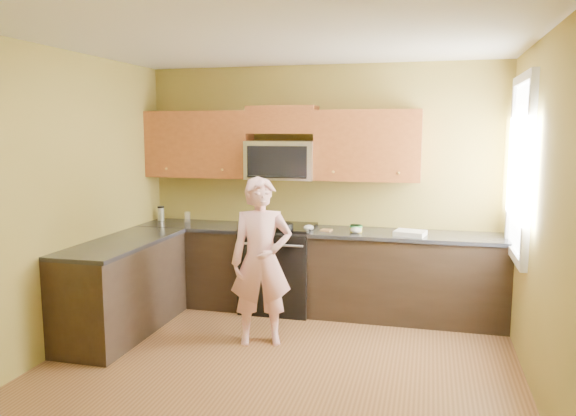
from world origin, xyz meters
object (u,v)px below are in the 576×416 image
(frying_pan, at_px, (282,228))
(travel_mug, at_px, (161,220))
(butter_tub, at_px, (356,232))
(stove, at_px, (279,267))
(microwave, at_px, (282,179))
(woman, at_px, (261,261))

(frying_pan, height_order, travel_mug, travel_mug)
(frying_pan, xyz_separation_m, butter_tub, (0.77, 0.12, -0.03))
(frying_pan, height_order, butter_tub, frying_pan)
(travel_mug, bearing_deg, stove, -5.94)
(butter_tub, distance_m, travel_mug, 2.36)
(microwave, relative_size, frying_pan, 1.84)
(stove, bearing_deg, butter_tub, -2.74)
(woman, relative_size, travel_mug, 9.25)
(stove, height_order, woman, woman)
(stove, height_order, frying_pan, frying_pan)
(microwave, bearing_deg, travel_mug, 178.81)
(microwave, distance_m, frying_pan, 0.58)
(woman, xyz_separation_m, frying_pan, (-0.02, 0.83, 0.17))
(butter_tub, height_order, travel_mug, travel_mug)
(stove, relative_size, frying_pan, 2.30)
(microwave, height_order, frying_pan, microwave)
(butter_tub, bearing_deg, stove, 177.26)
(frying_pan, bearing_deg, stove, 129.49)
(microwave, xyz_separation_m, woman, (0.10, -1.12, -0.67))
(frying_pan, relative_size, travel_mug, 2.44)
(woman, height_order, frying_pan, woman)
(woman, height_order, travel_mug, woman)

